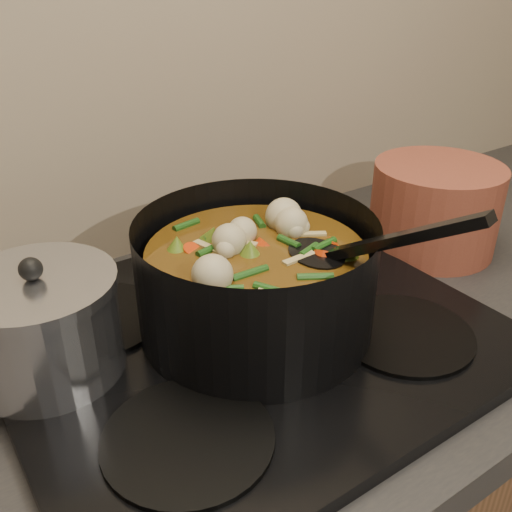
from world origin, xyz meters
TOP-DOWN VIEW (x-y plane):
  - stovetop at (0.00, 1.93)m, footprint 0.62×0.54m
  - stockpot at (0.01, 1.93)m, footprint 0.32×0.40m
  - saucepan at (-0.24, 2.00)m, footprint 0.18×0.18m
  - terracotta_crock at (0.42, 1.98)m, footprint 0.26×0.26m

SIDE VIEW (x-z plane):
  - stovetop at x=0.00m, z-range 0.91..0.93m
  - terracotta_crock at x=0.42m, z-range 0.91..1.06m
  - saucepan at x=-0.24m, z-range 0.92..1.07m
  - stockpot at x=0.01m, z-range 0.89..1.11m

